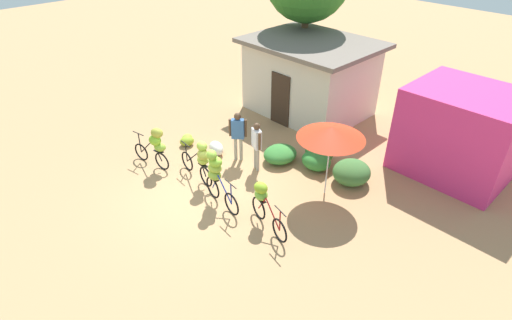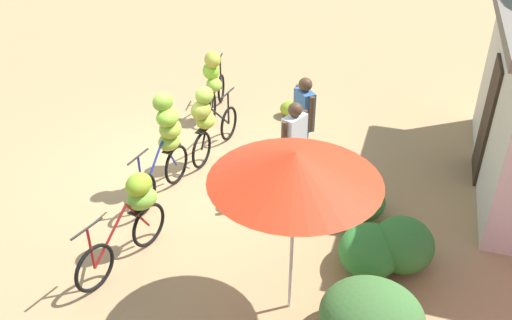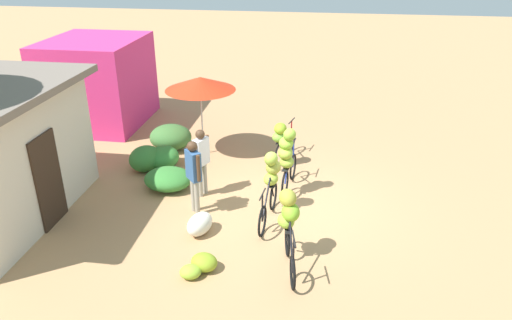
% 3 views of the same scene
% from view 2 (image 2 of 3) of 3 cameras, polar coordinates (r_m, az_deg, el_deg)
% --- Properties ---
extents(ground_plane, '(60.00, 60.00, 0.00)m').
position_cam_2_polar(ground_plane, '(9.44, -7.62, -1.19)').
color(ground_plane, tan).
extents(hedge_bush_front_left, '(1.02, 1.17, 0.50)m').
position_cam_2_polar(hedge_bush_front_left, '(8.34, 9.54, -4.10)').
color(hedge_bush_front_left, '#367B33').
rests_on(hedge_bush_front_left, ground).
extents(hedge_bush_front_right, '(0.97, 0.83, 0.64)m').
position_cam_2_polar(hedge_bush_front_right, '(7.54, 15.22, -8.59)').
color(hedge_bush_front_right, '#34752F').
rests_on(hedge_bush_front_right, ground).
extents(hedge_bush_mid, '(0.99, 0.82, 0.56)m').
position_cam_2_polar(hedge_bush_mid, '(7.41, 11.91, -9.31)').
color(hedge_bush_mid, '#337F33').
rests_on(hedge_bush_mid, ground).
extents(hedge_bush_by_door, '(1.12, 1.19, 0.71)m').
position_cam_2_polar(hedge_bush_by_door, '(6.46, 12.12, -15.87)').
color(hedge_bush_by_door, '#3C6F34').
rests_on(hedge_bush_by_door, ground).
extents(market_umbrella, '(1.89, 1.89, 2.21)m').
position_cam_2_polar(market_umbrella, '(5.65, 4.17, -0.71)').
color(market_umbrella, beige).
rests_on(market_umbrella, ground).
extents(bicycle_leftmost, '(1.56, 0.52, 1.45)m').
position_cam_2_polar(bicycle_leftmost, '(10.86, -4.49, 8.64)').
color(bicycle_leftmost, black).
rests_on(bicycle_leftmost, ground).
extents(bicycle_near_pile, '(1.74, 0.39, 1.45)m').
position_cam_2_polar(bicycle_near_pile, '(9.32, -5.13, 4.47)').
color(bicycle_near_pile, black).
rests_on(bicycle_near_pile, ground).
extents(bicycle_center_loaded, '(1.62, 0.46, 1.67)m').
position_cam_2_polar(bicycle_center_loaded, '(8.52, -9.48, 2.33)').
color(bicycle_center_loaded, black).
rests_on(bicycle_center_loaded, ground).
extents(bicycle_by_shop, '(1.64, 0.60, 1.21)m').
position_cam_2_polar(bicycle_by_shop, '(7.37, -12.76, -5.30)').
color(bicycle_by_shop, black).
rests_on(bicycle_by_shop, ground).
extents(banana_pile_on_ground, '(0.75, 0.72, 0.33)m').
position_cam_2_polar(banana_pile_on_ground, '(11.23, 4.20, 5.44)').
color(banana_pile_on_ground, '#91B833').
rests_on(banana_pile_on_ground, ground).
extents(produce_sack, '(0.80, 0.63, 0.44)m').
position_cam_2_polar(produce_sack, '(10.05, 4.24, 2.61)').
color(produce_sack, silver).
rests_on(produce_sack, ground).
extents(person_vendor, '(0.46, 0.41, 1.71)m').
position_cam_2_polar(person_vendor, '(8.92, 5.07, 4.71)').
color(person_vendor, gray).
rests_on(person_vendor, ground).
extents(person_bystander, '(0.54, 0.34, 1.65)m').
position_cam_2_polar(person_bystander, '(8.22, 4.02, 1.99)').
color(person_bystander, gray).
rests_on(person_bystander, ground).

